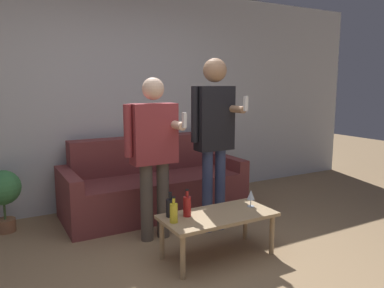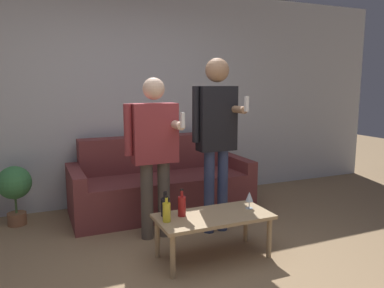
% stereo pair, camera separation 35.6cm
% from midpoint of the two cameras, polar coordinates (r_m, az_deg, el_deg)
% --- Properties ---
extents(ground_plane, '(16.00, 16.00, 0.00)m').
position_cam_midpoint_polar(ground_plane, '(3.01, -1.36, -21.18)').
color(ground_plane, '#997A56').
extents(wall_back, '(8.00, 0.06, 2.70)m').
position_cam_midpoint_polar(wall_back, '(4.76, -14.52, 6.85)').
color(wall_back, silver).
rests_on(wall_back, ground_plane).
extents(couch, '(2.12, 0.87, 0.88)m').
position_cam_midpoint_polar(couch, '(4.55, -8.19, -6.29)').
color(couch, brown).
rests_on(couch, ground_plane).
extents(coffee_table, '(1.00, 0.49, 0.39)m').
position_cam_midpoint_polar(coffee_table, '(3.33, 0.86, -11.41)').
color(coffee_table, tan).
rests_on(coffee_table, ground_plane).
extents(bottle_orange, '(0.07, 0.07, 0.24)m').
position_cam_midpoint_polar(bottle_orange, '(3.24, -3.94, -9.40)').
color(bottle_orange, '#B21E1E').
rests_on(bottle_orange, coffee_table).
extents(bottle_green, '(0.07, 0.07, 0.22)m').
position_cam_midpoint_polar(bottle_green, '(3.11, -6.14, -10.36)').
color(bottle_green, yellow).
rests_on(bottle_green, coffee_table).
extents(bottle_dark, '(0.07, 0.07, 0.22)m').
position_cam_midpoint_polar(bottle_dark, '(3.25, -6.51, -9.57)').
color(bottle_dark, black).
rests_on(bottle_dark, coffee_table).
extents(wine_glass_near, '(0.07, 0.07, 0.16)m').
position_cam_midpoint_polar(wine_glass_near, '(3.49, 6.08, -7.83)').
color(wine_glass_near, silver).
rests_on(wine_glass_near, coffee_table).
extents(person_standing_left, '(0.51, 0.42, 1.58)m').
position_cam_midpoint_polar(person_standing_left, '(3.61, -8.70, -0.50)').
color(person_standing_left, brown).
rests_on(person_standing_left, ground_plane).
extents(person_standing_right, '(0.46, 0.44, 1.77)m').
position_cam_midpoint_polar(person_standing_right, '(3.76, 0.68, 2.28)').
color(person_standing_right, navy).
rests_on(person_standing_right, ground_plane).
extents(potted_plant, '(0.36, 0.36, 0.65)m').
position_cam_midpoint_polar(potted_plant, '(4.38, -29.00, -6.39)').
color(potted_plant, '#936042').
rests_on(potted_plant, ground_plane).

